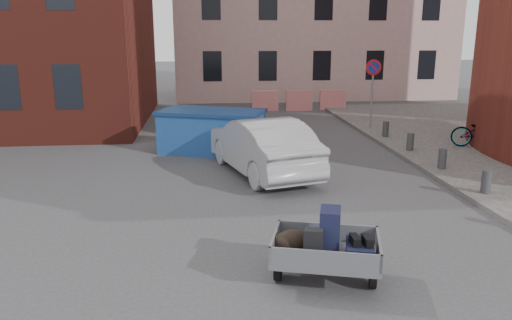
{
  "coord_description": "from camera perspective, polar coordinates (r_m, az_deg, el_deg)",
  "views": [
    {
      "loc": [
        -0.47,
        -9.28,
        3.75
      ],
      "look_at": [
        0.6,
        1.04,
        1.1
      ],
      "focal_mm": 35.0,
      "sensor_mm": 36.0,
      "label": 1
    }
  ],
  "objects": [
    {
      "name": "trailer",
      "position": [
        7.73,
        7.9,
        -9.8
      ],
      "size": [
        1.84,
        1.96,
        1.2
      ],
      "rotation": [
        0.0,
        0.0,
        -0.27
      ],
      "color": "black",
      "rests_on": "ground"
    },
    {
      "name": "dumpster",
      "position": [
        16.08,
        -5.08,
        3.29
      ],
      "size": [
        3.63,
        2.71,
        1.36
      ],
      "rotation": [
        0.0,
        0.0,
        -0.35
      ],
      "color": "navy",
      "rests_on": "ground"
    },
    {
      "name": "barriers",
      "position": [
        24.94,
        4.96,
        6.8
      ],
      "size": [
        4.7,
        0.18,
        1.0
      ],
      "color": "red",
      "rests_on": "ground"
    },
    {
      "name": "bicycle",
      "position": [
        17.75,
        24.53,
        2.91
      ],
      "size": [
        2.05,
        1.4,
        1.02
      ],
      "primitive_type": "imported",
      "rotation": [
        0.0,
        0.0,
        1.16
      ],
      "color": "black",
      "rests_on": "sidewalk"
    },
    {
      "name": "ground",
      "position": [
        10.02,
        -2.82,
        -7.66
      ],
      "size": [
        120.0,
        120.0,
        0.0
      ],
      "primitive_type": "plane",
      "color": "#38383A",
      "rests_on": "ground"
    },
    {
      "name": "bollards",
      "position": [
        14.63,
        20.52,
        0.14
      ],
      "size": [
        0.22,
        9.02,
        0.55
      ],
      "color": "#3A3A3D",
      "rests_on": "sidewalk"
    },
    {
      "name": "silver_car",
      "position": [
        13.61,
        0.62,
        1.68
      ],
      "size": [
        2.87,
        4.94,
        1.54
      ],
      "primitive_type": "imported",
      "rotation": [
        0.0,
        0.0,
        3.43
      ],
      "color": "#9EA0A5",
      "rests_on": "ground"
    },
    {
      "name": "no_parking_sign",
      "position": [
        19.93,
        13.22,
        8.96
      ],
      "size": [
        0.6,
        0.09,
        2.65
      ],
      "color": "gray",
      "rests_on": "sidewalk"
    }
  ]
}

